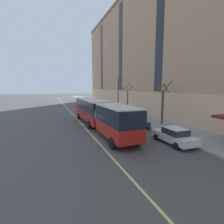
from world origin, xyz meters
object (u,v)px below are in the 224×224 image
at_px(parked_car_navy_1, 136,121).
at_px(street_tree_far_uptown, 127,98).
at_px(parked_car_red_6, 88,103).
at_px(street_lamp, 119,93).
at_px(parked_car_champagne_0, 98,106).
at_px(street_tree_mid_block, 163,103).
at_px(parked_car_white_3, 174,136).
at_px(parked_car_silver_4, 111,112).
at_px(city_bus, 99,113).

bearing_deg(parked_car_navy_1, street_tree_far_uptown, 70.78).
distance_m(parked_car_red_6, street_lamp, 19.45).
height_order(parked_car_red_6, street_tree_far_uptown, street_tree_far_uptown).
bearing_deg(parked_car_champagne_0, street_tree_far_uptown, -61.90).
height_order(street_tree_mid_block, street_lamp, street_lamp).
relative_size(parked_car_navy_1, street_tree_mid_block, 0.72).
relative_size(parked_car_white_3, street_tree_mid_block, 0.78).
bearing_deg(parked_car_white_3, street_lamp, 84.73).
relative_size(parked_car_white_3, parked_car_silver_4, 0.99).
bearing_deg(street_lamp, parked_car_navy_1, -99.09).
xyz_separation_m(parked_car_white_3, street_lamp, (1.66, 17.97, 3.50)).
xyz_separation_m(parked_car_champagne_0, street_tree_mid_block, (4.07, -19.08, 2.38)).
relative_size(parked_car_champagne_0, street_tree_mid_block, 0.71).
bearing_deg(street_tree_far_uptown, street_lamp, -156.17).
bearing_deg(parked_car_red_6, parked_car_silver_4, -89.81).
height_order(parked_car_white_3, street_tree_far_uptown, street_tree_far_uptown).
distance_m(parked_car_champagne_0, parked_car_white_3, 26.54).
distance_m(parked_car_champagne_0, street_tree_mid_block, 19.65).
bearing_deg(street_lamp, parked_car_silver_4, -157.86).
distance_m(city_bus, parked_car_champagne_0, 18.82).
distance_m(parked_car_white_3, parked_car_silver_4, 17.28).
distance_m(parked_car_white_3, street_tree_far_uptown, 19.56).
bearing_deg(parked_car_navy_1, parked_car_silver_4, 90.04).
height_order(parked_car_champagne_0, parked_car_red_6, same).
height_order(city_bus, street_lamp, street_lamp).
height_order(parked_car_navy_1, street_lamp, street_lamp).
bearing_deg(parked_car_silver_4, parked_car_champagne_0, 89.90).
bearing_deg(city_bus, parked_car_red_6, 80.40).
xyz_separation_m(parked_car_champagne_0, street_tree_far_uptown, (4.02, -7.54, 2.28)).
distance_m(parked_car_champagne_0, street_tree_far_uptown, 8.84).
bearing_deg(parked_car_silver_4, parked_car_navy_1, -89.96).
relative_size(parked_car_navy_1, street_lamp, 0.65).
bearing_deg(city_bus, street_tree_mid_block, -6.09).
bearing_deg(parked_car_silver_4, parked_car_white_3, -89.89).
xyz_separation_m(city_bus, parked_car_red_6, (4.84, 28.60, -1.28)).
xyz_separation_m(parked_car_champagne_0, parked_car_silver_4, (-0.02, -9.26, 0.00)).
height_order(parked_car_silver_4, parked_car_red_6, same).
relative_size(parked_car_silver_4, street_lamp, 0.71).
xyz_separation_m(parked_car_champagne_0, street_lamp, (1.68, -8.57, 3.50)).
height_order(city_bus, parked_car_champagne_0, city_bus).
height_order(city_bus, street_tree_mid_block, street_tree_mid_block).
height_order(parked_car_white_3, parked_car_silver_4, same).
distance_m(city_bus, street_lamp, 11.81).
distance_m(parked_car_champagne_0, street_lamp, 9.41).
height_order(parked_car_red_6, street_lamp, street_lamp).
xyz_separation_m(parked_car_navy_1, parked_car_white_3, (0.03, -7.44, 0.00)).
relative_size(city_bus, parked_car_navy_1, 4.21).
height_order(parked_car_champagne_0, street_tree_mid_block, street_tree_mid_block).
height_order(parked_car_silver_4, street_tree_mid_block, street_tree_mid_block).
bearing_deg(city_bus, parked_car_champagne_0, 74.81).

